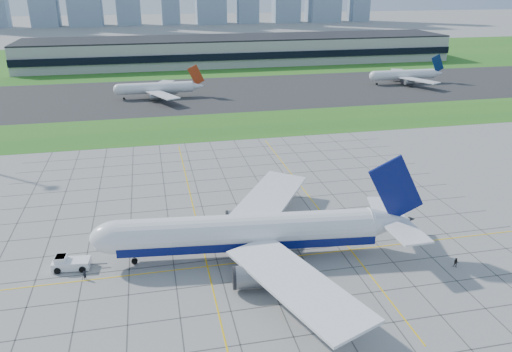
{
  "coord_description": "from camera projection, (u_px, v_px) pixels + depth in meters",
  "views": [
    {
      "loc": [
        -18.12,
        -80.94,
        49.21
      ],
      "look_at": [
        4.58,
        22.83,
        7.0
      ],
      "focal_mm": 35.0,
      "sensor_mm": 36.0,
      "label": 1
    }
  ],
  "objects": [
    {
      "name": "asphalt_taxiway",
      "position": [
        189.0,
        94.0,
        226.88
      ],
      "size": [
        700.0,
        75.0,
        0.04
      ],
      "primitive_type": "cube",
      "color": "#383838",
      "rests_on": "ground"
    },
    {
      "name": "apron_markings",
      "position": [
        249.0,
        228.0,
        105.4
      ],
      "size": [
        120.0,
        130.0,
        0.03
      ],
      "color": "#474744",
      "rests_on": "ground"
    },
    {
      "name": "terminal",
      "position": [
        240.0,
        50.0,
        308.97
      ],
      "size": [
        260.0,
        43.0,
        15.8
      ],
      "color": "#B7B7B2",
      "rests_on": "ground"
    },
    {
      "name": "crew_near",
      "position": [
        85.0,
        275.0,
        87.18
      ],
      "size": [
        0.72,
        0.73,
        1.7
      ],
      "primitive_type": "imported",
      "rotation": [
        0.0,
        0.0,
        0.8
      ],
      "color": "black",
      "rests_on": "ground"
    },
    {
      "name": "distant_jet_2",
      "position": [
        405.0,
        75.0,
        248.51
      ],
      "size": [
        37.62,
        42.66,
        14.08
      ],
      "color": "white",
      "rests_on": "ground"
    },
    {
      "name": "ground",
      "position": [
        258.0,
        255.0,
        95.25
      ],
      "size": [
        1400.0,
        1400.0,
        0.0
      ],
      "primitive_type": "plane",
      "color": "gray",
      "rests_on": "ground"
    },
    {
      "name": "distant_jet_1",
      "position": [
        157.0,
        88.0,
        218.46
      ],
      "size": [
        37.23,
        42.66,
        14.08
      ],
      "color": "white",
      "rests_on": "ground"
    },
    {
      "name": "crew_far",
      "position": [
        456.0,
        263.0,
        90.93
      ],
      "size": [
        1.12,
        1.07,
        1.82
      ],
      "primitive_type": "imported",
      "rotation": [
        0.0,
        0.0,
        -0.61
      ],
      "color": "black",
      "rests_on": "ground"
    },
    {
      "name": "airliner",
      "position": [
        250.0,
        232.0,
        92.54
      ],
      "size": [
        61.87,
        62.4,
        19.49
      ],
      "rotation": [
        0.0,
        0.0,
        -0.11
      ],
      "color": "white",
      "rests_on": "ground"
    },
    {
      "name": "pushback_tug",
      "position": [
        70.0,
        263.0,
        90.35
      ],
      "size": [
        9.69,
        3.94,
        2.67
      ],
      "rotation": [
        0.0,
        0.0,
        -0.11
      ],
      "color": "white",
      "rests_on": "ground"
    },
    {
      "name": "grass_far",
      "position": [
        174.0,
        59.0,
        326.75
      ],
      "size": [
        700.0,
        145.0,
        0.04
      ],
      "primitive_type": "cube",
      "color": "#21641C",
      "rests_on": "ground"
    },
    {
      "name": "grass_median",
      "position": [
        203.0,
        127.0,
        176.95
      ],
      "size": [
        700.0,
        35.0,
        0.04
      ],
      "primitive_type": "cube",
      "color": "#21641C",
      "rests_on": "ground"
    }
  ]
}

